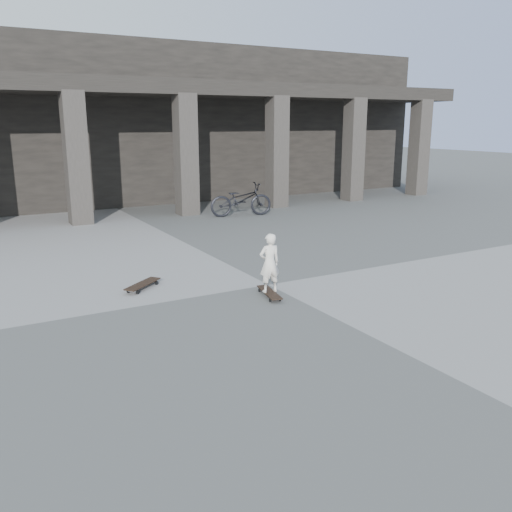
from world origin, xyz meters
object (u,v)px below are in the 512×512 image
bicycle (241,200)px  skateboard_spare (143,285)px  child (270,263)px  longboard (269,293)px

bicycle → skateboard_spare: bearing=150.8°
skateboard_spare → child: (1.87, -1.58, 0.55)m
longboard → child: 0.56m
longboard → child: (-0.00, -0.00, 0.56)m
longboard → bicycle: bicycle is taller
skateboard_spare → child: 2.51m
child → bicycle: size_ratio=0.52×
child → bicycle: 8.70m
skateboard_spare → bicycle: bearing=10.9°
longboard → bicycle: (3.58, 7.93, 0.48)m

